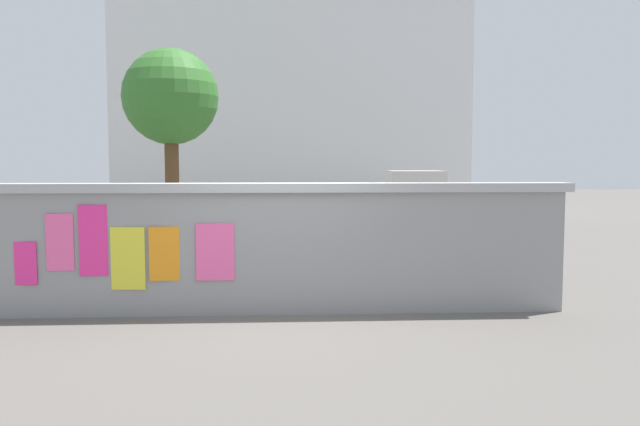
{
  "coord_description": "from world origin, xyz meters",
  "views": [
    {
      "loc": [
        0.12,
        -8.36,
        2.03
      ],
      "look_at": [
        0.66,
        1.85,
        1.21
      ],
      "focal_mm": 35.08,
      "sensor_mm": 36.0,
      "label": 1
    }
  ],
  "objects_px": {
    "auto_rickshaw_truck": "(372,212)",
    "person_walking": "(254,234)",
    "motorcycle": "(270,250)",
    "tree_roadside": "(171,99)",
    "bicycle_near": "(447,262)"
  },
  "relations": [
    {
      "from": "motorcycle",
      "to": "auto_rickshaw_truck",
      "type": "bearing_deg",
      "value": 53.72
    },
    {
      "from": "auto_rickshaw_truck",
      "to": "person_walking",
      "type": "bearing_deg",
      "value": -115.49
    },
    {
      "from": "bicycle_near",
      "to": "person_walking",
      "type": "height_order",
      "value": "person_walking"
    },
    {
      "from": "auto_rickshaw_truck",
      "to": "person_walking",
      "type": "relative_size",
      "value": 2.29
    },
    {
      "from": "bicycle_near",
      "to": "tree_roadside",
      "type": "xyz_separation_m",
      "value": [
        -5.95,
        7.63,
        3.46
      ]
    },
    {
      "from": "motorcycle",
      "to": "tree_roadside",
      "type": "xyz_separation_m",
      "value": [
        -2.94,
        6.73,
        3.37
      ]
    },
    {
      "from": "motorcycle",
      "to": "tree_roadside",
      "type": "distance_m",
      "value": 8.08
    },
    {
      "from": "person_walking",
      "to": "tree_roadside",
      "type": "distance_m",
      "value": 9.63
    },
    {
      "from": "auto_rickshaw_truck",
      "to": "bicycle_near",
      "type": "relative_size",
      "value": 2.18
    },
    {
      "from": "person_walking",
      "to": "tree_roadside",
      "type": "bearing_deg",
      "value": 107.51
    },
    {
      "from": "auto_rickshaw_truck",
      "to": "motorcycle",
      "type": "xyz_separation_m",
      "value": [
        -2.28,
        -3.11,
        -0.44
      ]
    },
    {
      "from": "motorcycle",
      "to": "person_walking",
      "type": "height_order",
      "value": "person_walking"
    },
    {
      "from": "person_walking",
      "to": "auto_rickshaw_truck",
      "type": "bearing_deg",
      "value": 64.51
    },
    {
      "from": "bicycle_near",
      "to": "person_walking",
      "type": "xyz_separation_m",
      "value": [
        -3.19,
        -1.14,
        0.62
      ]
    },
    {
      "from": "auto_rickshaw_truck",
      "to": "person_walking",
      "type": "distance_m",
      "value": 5.71
    }
  ]
}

